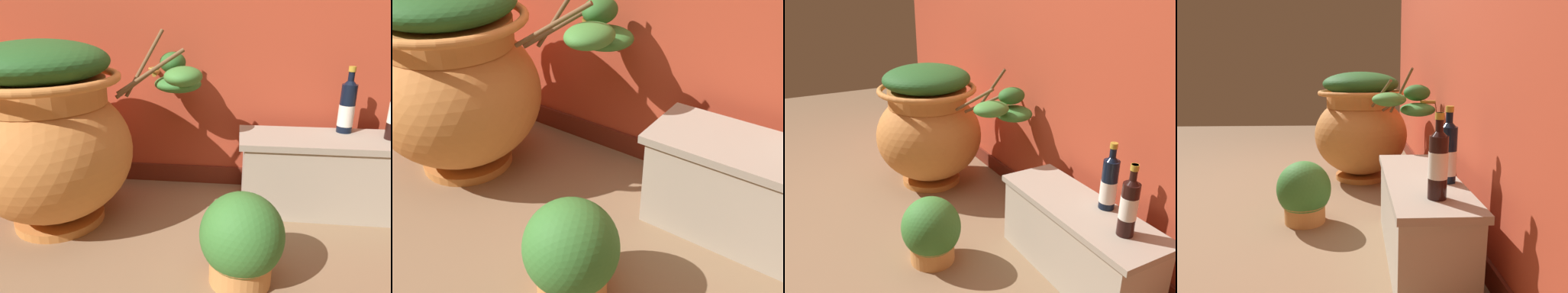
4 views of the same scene
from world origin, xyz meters
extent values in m
cube|color=maroon|center=(0.00, 1.10, 0.05)|extent=(4.40, 0.02, 0.10)
cylinder|color=#B28433|center=(-0.26, 1.05, 0.63)|extent=(0.02, 0.10, 0.02)
torus|color=#B28433|center=(-0.26, 1.00, 0.66)|extent=(0.06, 0.06, 0.01)
cylinder|color=#CC7F3D|center=(-0.65, 0.61, 0.02)|extent=(0.40, 0.40, 0.04)
ellipsoid|color=#CC7F3D|center=(-0.65, 0.61, 0.35)|extent=(0.72, 0.72, 0.62)
cylinder|color=#CC7F3D|center=(-0.65, 0.61, 0.62)|extent=(0.52, 0.52, 0.11)
torus|color=#CC7F3D|center=(-0.65, 0.61, 0.67)|extent=(0.66, 0.66, 0.04)
cylinder|color=brown|center=(-0.21, 0.74, 0.69)|extent=(0.29, 0.12, 0.20)
ellipsoid|color=#428438|center=(-0.07, 0.78, 0.67)|extent=(0.17, 0.21, 0.09)
cylinder|color=brown|center=(-0.26, 0.87, 0.65)|extent=(0.26, 0.24, 0.20)
ellipsoid|color=#387A33|center=(-0.13, 0.96, 0.60)|extent=(0.23, 0.22, 0.08)
cylinder|color=brown|center=(-0.27, 0.87, 0.71)|extent=(0.18, 0.14, 0.31)
ellipsoid|color=#2D6628|center=(-0.15, 0.96, 0.70)|extent=(0.13, 0.17, 0.10)
ellipsoid|color=#235623|center=(-0.65, 0.61, 0.74)|extent=(0.58, 0.58, 0.18)
cube|color=#B2A893|center=(0.62, 0.86, 0.19)|extent=(0.83, 0.30, 0.38)
cube|color=#A09785|center=(0.62, 0.86, 0.36)|extent=(0.88, 0.31, 0.03)
cylinder|color=black|center=(0.69, 0.95, 0.50)|extent=(0.07, 0.07, 0.23)
cone|color=black|center=(0.69, 0.95, 0.63)|extent=(0.07, 0.07, 0.04)
cylinder|color=black|center=(0.69, 0.95, 0.65)|extent=(0.03, 0.03, 0.08)
cylinder|color=#B7932D|center=(0.69, 0.95, 0.68)|extent=(0.03, 0.03, 0.02)
cylinder|color=white|center=(0.69, 0.95, 0.46)|extent=(0.07, 0.07, 0.10)
cylinder|color=#D68E4C|center=(0.20, 0.28, 0.06)|extent=(0.23, 0.23, 0.12)
torus|color=#C58346|center=(0.20, 0.28, 0.11)|extent=(0.25, 0.25, 0.02)
ellipsoid|color=#387A33|center=(0.20, 0.28, 0.19)|extent=(0.30, 0.30, 0.31)
camera|label=1|loc=(0.16, -0.84, 0.94)|focal=33.95mm
camera|label=2|loc=(0.81, -0.51, 1.19)|focal=41.60mm
camera|label=3|loc=(1.87, -0.32, 1.35)|focal=37.83mm
camera|label=4|loc=(2.12, 0.58, 0.83)|focal=32.97mm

